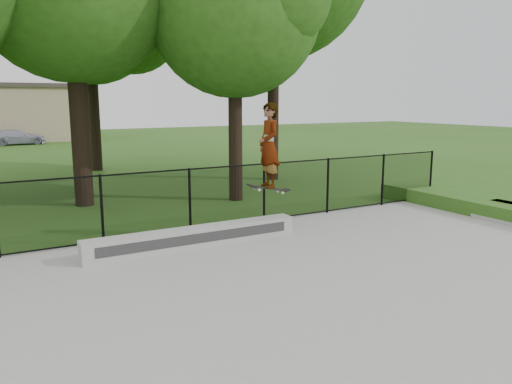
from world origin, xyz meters
The scene contains 8 objects.
ground centered at (0.00, 0.00, 0.00)m, with size 100.00×100.00×0.00m, color #2E5818.
concrete_slab centered at (0.00, 0.00, 0.03)m, with size 14.00×12.00×0.06m, color #9A9A95.
grind_ledge centered at (-0.39, 4.70, 0.27)m, with size 4.63×0.40×0.42m, color #AEAEA9.
car_c centered at (-1.49, 33.89, 0.53)m, with size 1.48×3.34×1.06m, color #AAAAC1.
skater_airborne centered at (1.33, 4.57, 2.09)m, with size 0.83×0.72×2.00m.
chainlink_fence centered at (0.00, 5.90, 0.81)m, with size 16.06×0.06×1.50m.
concrete_steps centered at (7.59, 3.00, 0.17)m, with size 1.07×1.20×0.45m.
distant_building centered at (-2.00, 38.00, 2.16)m, with size 12.40×6.40×4.30m.
Camera 1 is at (-4.26, -4.69, 3.09)m, focal length 35.00 mm.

